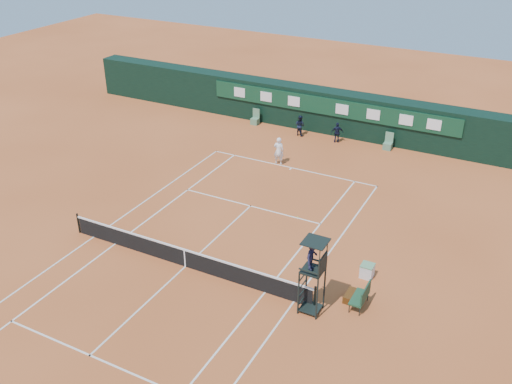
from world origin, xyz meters
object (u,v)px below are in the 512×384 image
cooler (367,271)px  player (279,151)px  player_bench (362,296)px  tennis_net (185,257)px  umpire_chair (313,261)px

cooler → player: size_ratio=0.36×
player → player_bench: bearing=122.1°
player → tennis_net: bearing=87.4°
player → umpire_chair: bearing=113.5°
tennis_net → player_bench: same height
cooler → umpire_chair: bearing=-112.0°
cooler → player: 12.43m
player_bench → player: player is taller
umpire_chair → player_bench: 2.84m
umpire_chair → cooler: (1.35, 3.33, -2.13)m
umpire_chair → player: bearing=120.8°
cooler → player_bench: bearing=-78.4°
umpire_chair → player: umpire_chair is taller
tennis_net → cooler: tennis_net is taller
umpire_chair → cooler: umpire_chair is taller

